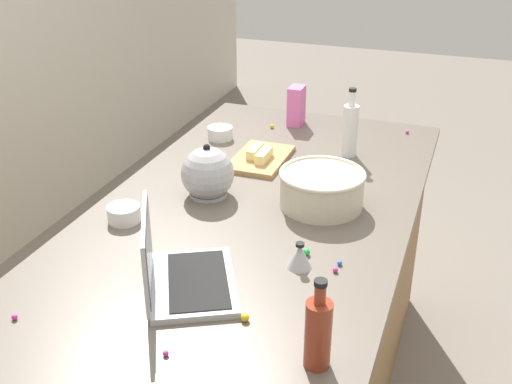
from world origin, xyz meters
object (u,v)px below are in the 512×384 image
at_px(kitchen_timer, 300,256).
at_px(candy_bag, 296,106).
at_px(laptop, 179,273).
at_px(butter_stick_left, 264,155).
at_px(bottle_soy, 318,332).
at_px(kettle, 208,174).
at_px(ramekin_medium, 220,133).
at_px(cutting_board, 260,159).
at_px(ramekin_small, 124,214).
at_px(mixing_bowl_large, 322,188).
at_px(bottle_vinegar, 350,129).
at_px(butter_stick_right, 255,151).

xyz_separation_m(kitchen_timer, candy_bag, (1.09, 0.34, 0.05)).
relative_size(laptop, butter_stick_left, 3.43).
height_order(bottle_soy, butter_stick_left, bottle_soy).
height_order(kettle, ramekin_medium, kettle).
distance_m(bottle_soy, ramekin_medium, 1.38).
distance_m(cutting_board, kitchen_timer, 0.74).
xyz_separation_m(kettle, ramekin_small, (-0.26, 0.17, -0.05)).
xyz_separation_m(mixing_bowl_large, bottle_vinegar, (0.45, 0.01, 0.04)).
xyz_separation_m(mixing_bowl_large, ramekin_small, (-0.31, 0.55, -0.04)).
bearing_deg(candy_bag, mixing_bowl_large, -157.17).
distance_m(bottle_soy, butter_stick_right, 1.14).
bearing_deg(ramekin_small, kitchen_timer, -96.29).
bearing_deg(cutting_board, butter_stick_right, 86.00).
distance_m(laptop, butter_stick_left, 0.83).
bearing_deg(ramekin_small, ramekin_medium, -0.83).
relative_size(mixing_bowl_large, candy_bag, 1.66).
xyz_separation_m(mixing_bowl_large, candy_bag, (0.71, 0.30, 0.02)).
relative_size(butter_stick_left, candy_bag, 0.65).
bearing_deg(butter_stick_right, cutting_board, -94.00).
height_order(cutting_board, candy_bag, candy_bag).
bearing_deg(kettle, cutting_board, -11.73).
bearing_deg(cutting_board, ramekin_medium, 55.80).
distance_m(cutting_board, butter_stick_left, 0.04).
relative_size(mixing_bowl_large, ramekin_small, 2.74).
bearing_deg(laptop, butter_stick_left, 3.95).
relative_size(laptop, ramekin_medium, 3.67).
bearing_deg(mixing_bowl_large, butter_stick_right, 49.81).
distance_m(laptop, kettle, 0.55).
xyz_separation_m(cutting_board, ramekin_small, (-0.59, 0.24, 0.02)).
bearing_deg(laptop, bottle_soy, -111.26).
xyz_separation_m(kettle, kitchen_timer, (-0.32, -0.42, -0.04)).
distance_m(bottle_vinegar, kitchen_timer, 0.83).
bearing_deg(bottle_soy, kitchen_timer, 21.92).
xyz_separation_m(kettle, butter_stick_right, (0.34, -0.05, -0.04)).
height_order(laptop, butter_stick_right, laptop).
relative_size(laptop, butter_stick_right, 3.43).
relative_size(bottle_soy, kettle, 1.04).
bearing_deg(ramekin_small, bottle_soy, -120.11).
bearing_deg(kitchen_timer, bottle_vinegar, 3.07).
bearing_deg(butter_stick_left, ramekin_medium, 54.11).
bearing_deg(ramekin_medium, laptop, -162.90).
relative_size(bottle_soy, butter_stick_right, 2.02).
bearing_deg(kettle, ramekin_small, 145.90).
bearing_deg(ramekin_medium, bottle_vinegar, -88.81).
height_order(laptop, bottle_soy, bottle_soy).
height_order(kettle, cutting_board, kettle).
bearing_deg(laptop, ramekin_medium, 17.10).
bearing_deg(butter_stick_left, bottle_soy, -154.61).
bearing_deg(cutting_board, ramekin_small, 157.60).
height_order(kettle, candy_bag, kettle).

